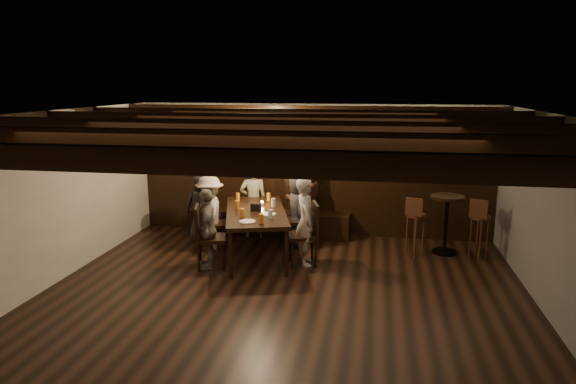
% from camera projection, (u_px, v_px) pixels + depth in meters
% --- Properties ---
extents(room, '(7.00, 7.00, 7.00)m').
position_uv_depth(room, '(286.00, 190.00, 8.28)').
color(room, black).
rests_on(room, ground).
extents(dining_table, '(1.45, 2.23, 0.77)m').
position_uv_depth(dining_table, '(256.00, 214.00, 8.22)').
color(dining_table, black).
rests_on(dining_table, floor).
extents(chair_left_near, '(0.52, 0.52, 0.92)m').
position_uv_depth(chair_left_near, '(212.00, 233.00, 8.67)').
color(chair_left_near, black).
rests_on(chair_left_near, floor).
extents(chair_left_far, '(0.54, 0.54, 0.96)m').
position_uv_depth(chair_left_far, '(210.00, 249.00, 7.80)').
color(chair_left_far, black).
rests_on(chair_left_far, floor).
extents(chair_right_near, '(0.54, 0.54, 0.95)m').
position_uv_depth(chair_right_near, '(297.00, 230.00, 8.82)').
color(chair_right_near, black).
rests_on(chair_right_near, floor).
extents(chair_right_far, '(0.55, 0.55, 0.97)m').
position_uv_depth(chair_right_far, '(304.00, 246.00, 7.94)').
color(chair_right_far, black).
rests_on(chair_right_far, floor).
extents(person_bench_left, '(0.70, 0.56, 1.26)m').
position_uv_depth(person_bench_left, '(203.00, 207.00, 9.02)').
color(person_bench_left, black).
rests_on(person_bench_left, floor).
extents(person_bench_centre, '(0.56, 0.45, 1.35)m').
position_uv_depth(person_bench_centre, '(253.00, 201.00, 9.25)').
color(person_bench_centre, gray).
rests_on(person_bench_centre, floor).
extents(person_bench_right, '(0.81, 0.70, 1.41)m').
position_uv_depth(person_bench_right, '(304.00, 200.00, 9.18)').
color(person_bench_right, '#532A1C').
rests_on(person_bench_right, floor).
extents(person_left_near, '(0.68, 0.92, 1.27)m').
position_uv_depth(person_left_near, '(210.00, 213.00, 8.60)').
color(person_left_near, '#BDAEA0').
rests_on(person_left_near, floor).
extents(person_left_far, '(0.48, 0.77, 1.23)m').
position_uv_depth(person_left_far, '(207.00, 229.00, 7.73)').
color(person_left_far, gray).
rests_on(person_left_far, floor).
extents(person_right_near, '(0.56, 0.71, 1.28)m').
position_uv_depth(person_right_near, '(299.00, 210.00, 8.75)').
color(person_right_near, '#2C2B2E').
rests_on(person_right_near, floor).
extents(person_right_far, '(0.45, 0.57, 1.37)m').
position_uv_depth(person_right_far, '(306.00, 221.00, 7.86)').
color(person_right_far, '#ABA290').
rests_on(person_right_far, floor).
extents(pint_a, '(0.07, 0.07, 0.14)m').
position_uv_depth(pint_a, '(238.00, 197.00, 8.85)').
color(pint_a, '#BF7219').
rests_on(pint_a, dining_table).
extents(pint_b, '(0.07, 0.07, 0.14)m').
position_uv_depth(pint_b, '(269.00, 197.00, 8.85)').
color(pint_b, '#BF7219').
rests_on(pint_b, dining_table).
extents(pint_c, '(0.07, 0.07, 0.14)m').
position_uv_depth(pint_c, '(237.00, 205.00, 8.26)').
color(pint_c, '#BF7219').
rests_on(pint_c, dining_table).
extents(pint_d, '(0.07, 0.07, 0.14)m').
position_uv_depth(pint_d, '(273.00, 203.00, 8.42)').
color(pint_d, silver).
rests_on(pint_d, dining_table).
extents(pint_e, '(0.07, 0.07, 0.14)m').
position_uv_depth(pint_e, '(242.00, 213.00, 7.73)').
color(pint_e, '#BF7219').
rests_on(pint_e, dining_table).
extents(pint_f, '(0.07, 0.07, 0.14)m').
position_uv_depth(pint_f, '(270.00, 214.00, 7.68)').
color(pint_f, silver).
rests_on(pint_f, dining_table).
extents(pint_g, '(0.07, 0.07, 0.14)m').
position_uv_depth(pint_g, '(261.00, 219.00, 7.42)').
color(pint_g, '#BF7219').
rests_on(pint_g, dining_table).
extents(plate_near, '(0.24, 0.24, 0.01)m').
position_uv_depth(plate_near, '(247.00, 221.00, 7.51)').
color(plate_near, white).
rests_on(plate_near, dining_table).
extents(plate_far, '(0.24, 0.24, 0.01)m').
position_uv_depth(plate_far, '(268.00, 214.00, 7.93)').
color(plate_far, white).
rests_on(plate_far, dining_table).
extents(condiment_caddy, '(0.15, 0.10, 0.12)m').
position_uv_depth(condiment_caddy, '(256.00, 207.00, 8.15)').
color(condiment_caddy, black).
rests_on(condiment_caddy, dining_table).
extents(candle, '(0.05, 0.05, 0.05)m').
position_uv_depth(candle, '(262.00, 204.00, 8.51)').
color(candle, beige).
rests_on(candle, dining_table).
extents(high_top_table, '(0.55, 0.55, 0.97)m').
position_uv_depth(high_top_table, '(446.00, 216.00, 8.38)').
color(high_top_table, black).
rests_on(high_top_table, floor).
extents(bar_stool_left, '(0.34, 0.35, 0.99)m').
position_uv_depth(bar_stool_left, '(415.00, 234.00, 8.33)').
color(bar_stool_left, '#3B1F12').
rests_on(bar_stool_left, floor).
extents(bar_stool_right, '(0.35, 0.36, 0.99)m').
position_uv_depth(bar_stool_right, '(479.00, 236.00, 8.20)').
color(bar_stool_right, '#3B1F12').
rests_on(bar_stool_right, floor).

